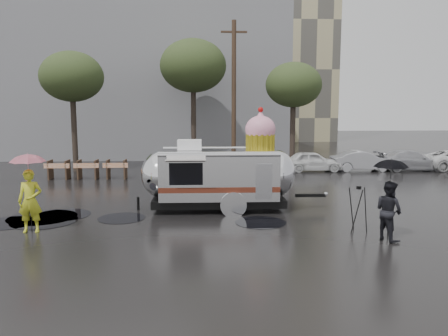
{
  "coord_description": "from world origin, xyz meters",
  "views": [
    {
      "loc": [
        0.23,
        -13.2,
        3.66
      ],
      "look_at": [
        1.19,
        2.56,
        1.52
      ],
      "focal_mm": 35.0,
      "sensor_mm": 36.0,
      "label": 1
    }
  ],
  "objects": [
    {
      "name": "grey_building",
      "position": [
        -4.0,
        24.0,
        6.5
      ],
      "size": [
        22.0,
        12.0,
        13.0
      ],
      "primitive_type": "cube",
      "color": "slate",
      "rests_on": "ground"
    },
    {
      "name": "tree_mid",
      "position": [
        0.0,
        15.0,
        6.34
      ],
      "size": [
        4.2,
        4.2,
        8.03
      ],
      "color": "#382D26",
      "rests_on": "ground"
    },
    {
      "name": "umbrella_pink",
      "position": [
        -4.76,
        -0.15,
        1.97
      ],
      "size": [
        1.23,
        1.23,
        2.39
      ],
      "color": "pink",
      "rests_on": "ground"
    },
    {
      "name": "tree_left",
      "position": [
        -7.0,
        13.0,
        5.48
      ],
      "size": [
        3.64,
        3.64,
        6.95
      ],
      "color": "#382D26",
      "rests_on": "ground"
    },
    {
      "name": "umbrella_black",
      "position": [
        5.55,
        -1.59,
        1.93
      ],
      "size": [
        1.13,
        1.13,
        2.32
      ],
      "color": "black",
      "rests_on": "ground"
    },
    {
      "name": "puddles",
      "position": [
        -3.8,
        1.3,
        0.01
      ],
      "size": [
        9.86,
        3.21,
        0.01
      ],
      "color": "black",
      "rests_on": "ground"
    },
    {
      "name": "airstream_trailer",
      "position": [
        1.08,
        2.55,
        1.33
      ],
      "size": [
        7.07,
        2.7,
        3.8
      ],
      "rotation": [
        0.0,
        0.0,
        -0.02
      ],
      "color": "silver",
      "rests_on": "ground"
    },
    {
      "name": "person_left",
      "position": [
        -4.76,
        -0.15,
        0.95
      ],
      "size": [
        0.71,
        0.5,
        1.89
      ],
      "primitive_type": "imported",
      "rotation": [
        0.0,
        0.0,
        0.06
      ],
      "color": "gold",
      "rests_on": "ground"
    },
    {
      "name": "tripod",
      "position": [
        4.99,
        -0.75,
        0.81
      ],
      "size": [
        0.52,
        0.58,
        1.4
      ],
      "rotation": [
        0.0,
        0.0,
        0.04
      ],
      "color": "black",
      "rests_on": "ground"
    },
    {
      "name": "tree_right",
      "position": [
        6.0,
        13.0,
        5.06
      ],
      "size": [
        3.36,
        3.36,
        6.42
      ],
      "color": "#382D26",
      "rests_on": "ground"
    },
    {
      "name": "person_right",
      "position": [
        5.55,
        -1.59,
        0.84
      ],
      "size": [
        0.72,
        0.92,
        1.68
      ],
      "primitive_type": "imported",
      "rotation": [
        0.0,
        0.0,
        1.96
      ],
      "color": "black",
      "rests_on": "ground"
    },
    {
      "name": "ground",
      "position": [
        0.0,
        0.0,
        0.0
      ],
      "size": [
        120.0,
        120.0,
        0.0
      ],
      "primitive_type": "plane",
      "color": "black",
      "rests_on": "ground"
    },
    {
      "name": "utility_pole",
      "position": [
        2.5,
        14.0,
        4.62
      ],
      "size": [
        1.6,
        0.28,
        9.0
      ],
      "color": "#473323",
      "rests_on": "ground"
    },
    {
      "name": "parked_cars",
      "position": [
        11.78,
        12.0,
        0.72
      ],
      "size": [
        13.2,
        1.9,
        1.5
      ],
      "color": "silver",
      "rests_on": "ground"
    },
    {
      "name": "barricade_row",
      "position": [
        -5.55,
        9.96,
        0.52
      ],
      "size": [
        4.3,
        0.8,
        1.0
      ],
      "color": "#473323",
      "rests_on": "ground"
    }
  ]
}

